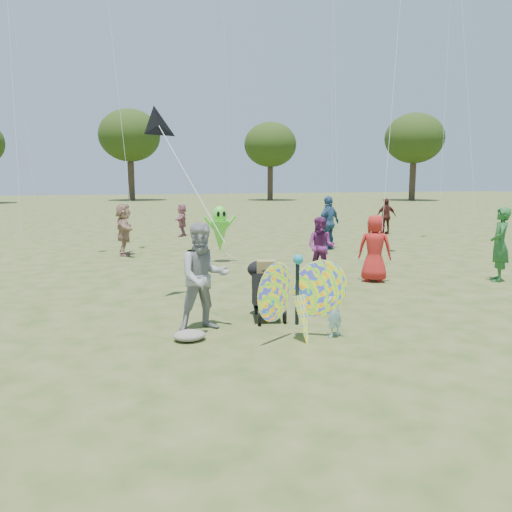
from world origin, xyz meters
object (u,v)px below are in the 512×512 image
(child_girl, at_px, (334,309))
(adult_man, at_px, (203,277))
(butterfly_kite, at_px, (300,300))
(alien_kite, at_px, (220,231))
(crowd_d, at_px, (124,229))
(crowd_h, at_px, (386,216))
(jogging_stroller, at_px, (264,285))
(crowd_f, at_px, (500,244))
(crowd_e, at_px, (321,247))
(crowd_a, at_px, (375,248))
(crowd_c, at_px, (329,223))
(crowd_j, at_px, (182,220))

(child_girl, bearing_deg, adult_man, -57.34)
(butterfly_kite, height_order, alien_kite, alien_kite)
(crowd_d, height_order, crowd_h, crowd_d)
(crowd_h, distance_m, jogging_stroller, 15.43)
(crowd_f, height_order, butterfly_kite, crowd_f)
(crowd_e, bearing_deg, crowd_a, -5.14)
(crowd_c, bearing_deg, crowd_e, 33.64)
(child_girl, xyz_separation_m, crowd_j, (0.31, 15.27, 0.26))
(crowd_d, bearing_deg, jogging_stroller, -165.18)
(child_girl, height_order, crowd_c, crowd_c)
(crowd_c, xyz_separation_m, crowd_e, (-2.49, -4.50, -0.19))
(crowd_a, distance_m, crowd_j, 11.91)
(crowd_c, relative_size, butterfly_kite, 1.12)
(crowd_h, height_order, alien_kite, alien_kite)
(crowd_h, bearing_deg, butterfly_kite, 57.80)
(adult_man, bearing_deg, jogging_stroller, 13.96)
(crowd_e, height_order, butterfly_kite, crowd_e)
(crowd_c, bearing_deg, alien_kite, -8.98)
(crowd_f, bearing_deg, crowd_d, -89.60)
(crowd_d, distance_m, crowd_h, 12.38)
(butterfly_kite, bearing_deg, crowd_h, 52.30)
(adult_man, xyz_separation_m, butterfly_kite, (1.29, -1.07, -0.25))
(crowd_c, relative_size, crowd_f, 1.05)
(adult_man, xyz_separation_m, crowd_d, (-0.67, 9.08, -0.04))
(crowd_d, height_order, alien_kite, crowd_d)
(child_girl, bearing_deg, butterfly_kite, -26.76)
(crowd_a, bearing_deg, crowd_c, -70.67)
(crowd_j, bearing_deg, crowd_d, -10.63)
(crowd_f, relative_size, butterfly_kite, 1.07)
(alien_kite, bearing_deg, crowd_f, -40.37)
(child_girl, xyz_separation_m, butterfly_kite, (-0.61, -0.02, 0.20))
(crowd_d, xyz_separation_m, alien_kite, (2.69, -2.41, 0.10))
(crowd_c, bearing_deg, jogging_stroller, 28.74)
(crowd_c, bearing_deg, crowd_d, -34.86)
(crowd_h, relative_size, crowd_j, 1.15)
(crowd_d, bearing_deg, butterfly_kite, -166.40)
(adult_man, height_order, crowd_c, crowd_c)
(crowd_h, bearing_deg, crowd_c, 43.38)
(crowd_e, height_order, crowd_f, crowd_f)
(crowd_c, xyz_separation_m, alien_kite, (-4.44, -1.47, -0.00))
(crowd_d, bearing_deg, crowd_a, -136.42)
(crowd_a, bearing_deg, butterfly_kite, 80.10)
(crowd_a, relative_size, crowd_f, 0.90)
(crowd_h, distance_m, crowd_j, 9.43)
(crowd_f, relative_size, alien_kite, 1.06)
(crowd_j, distance_m, alien_kite, 7.55)
(child_girl, xyz_separation_m, crowd_h, (9.46, 13.02, 0.36))
(child_girl, relative_size, crowd_h, 0.56)
(jogging_stroller, bearing_deg, crowd_a, 47.08)
(crowd_h, bearing_deg, crowd_d, 18.97)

